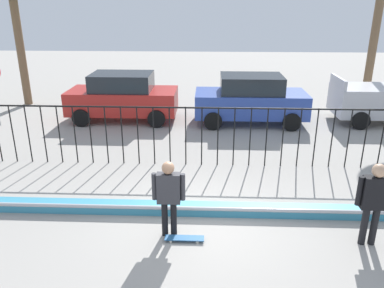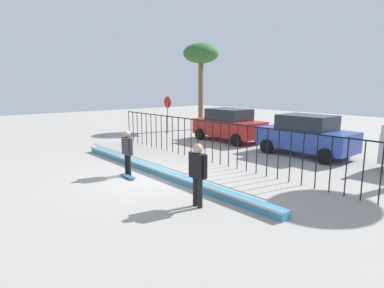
{
  "view_description": "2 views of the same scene",
  "coord_description": "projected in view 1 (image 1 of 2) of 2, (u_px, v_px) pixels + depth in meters",
  "views": [
    {
      "loc": [
        0.18,
        -7.37,
        4.61
      ],
      "look_at": [
        -0.22,
        1.79,
        1.19
      ],
      "focal_mm": 36.22,
      "sensor_mm": 36.0,
      "label": 1
    },
    {
      "loc": [
        9.59,
        -6.12,
        3.24
      ],
      "look_at": [
        0.47,
        1.69,
        1.05
      ],
      "focal_mm": 30.13,
      "sensor_mm": 36.0,
      "label": 2
    }
  ],
  "objects": [
    {
      "name": "bowl_coping_ledge",
      "position": [
        199.0,
        209.0,
        8.85
      ],
      "size": [
        11.0,
        0.4,
        0.27
      ],
      "color": "teal",
      "rests_on": "ground"
    },
    {
      "name": "perimeter_fence",
      "position": [
        202.0,
        130.0,
        11.16
      ],
      "size": [
        14.04,
        0.04,
        1.76
      ],
      "color": "black",
      "rests_on": "ground"
    },
    {
      "name": "skateboard",
      "position": [
        184.0,
        238.0,
        7.87
      ],
      "size": [
        0.8,
        0.2,
        0.07
      ],
      "rotation": [
        0.0,
        0.0,
        0.3
      ],
      "color": "#26598C",
      "rests_on": "ground"
    },
    {
      "name": "ground_plane",
      "position": [
        199.0,
        223.0,
        8.51
      ],
      "size": [
        60.0,
        60.0,
        0.0
      ],
      "primitive_type": "plane",
      "color": "#9E9991"
    },
    {
      "name": "camera_operator",
      "position": [
        374.0,
        197.0,
        7.44
      ],
      "size": [
        0.7,
        0.26,
        1.74
      ],
      "rotation": [
        0.0,
        0.0,
        3.05
      ],
      "color": "black",
      "rests_on": "ground"
    },
    {
      "name": "skateboarder",
      "position": [
        169.0,
        192.0,
        7.74
      ],
      "size": [
        0.67,
        0.25,
        1.66
      ],
      "rotation": [
        0.0,
        0.0,
        0.54
      ],
      "color": "black",
      "rests_on": "ground"
    },
    {
      "name": "parked_car_red",
      "position": [
        123.0,
        96.0,
        15.52
      ],
      "size": [
        4.3,
        2.12,
        1.9
      ],
      "rotation": [
        0.0,
        0.0,
        -0.04
      ],
      "color": "#B2231E",
      "rests_on": "ground"
    },
    {
      "name": "parked_car_blue",
      "position": [
        251.0,
        99.0,
        15.11
      ],
      "size": [
        4.3,
        2.12,
        1.9
      ],
      "rotation": [
        0.0,
        0.0,
        -0.07
      ],
      "color": "#2D479E",
      "rests_on": "ground"
    }
  ]
}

